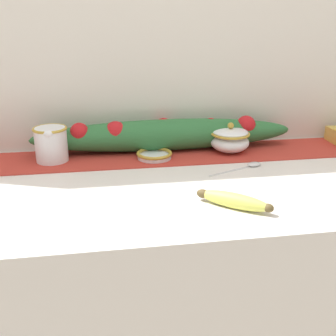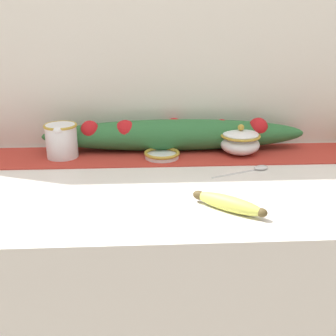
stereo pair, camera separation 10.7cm
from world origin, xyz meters
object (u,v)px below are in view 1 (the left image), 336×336
at_px(small_dish, 154,155).
at_px(banana, 234,200).
at_px(spoon, 251,165).
at_px(sugar_bowl, 230,139).
at_px(cream_pitcher, 51,143).

relative_size(small_dish, banana, 0.69).
relative_size(banana, spoon, 0.89).
distance_m(sugar_bowl, banana, 0.41).
distance_m(cream_pitcher, spoon, 0.59).
height_order(sugar_bowl, small_dish, sugar_bowl).
xyz_separation_m(sugar_bowl, small_dish, (-0.25, -0.03, -0.03)).
distance_m(sugar_bowl, spoon, 0.14).
bearing_deg(small_dish, spoon, -22.39).
relative_size(small_dish, spoon, 0.61).
bearing_deg(small_dish, banana, -69.85).
distance_m(cream_pitcher, sugar_bowl, 0.55).
distance_m(small_dish, banana, 0.39).
relative_size(cream_pitcher, banana, 0.74).
relative_size(sugar_bowl, small_dish, 1.13).
height_order(small_dish, spoon, small_dish).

